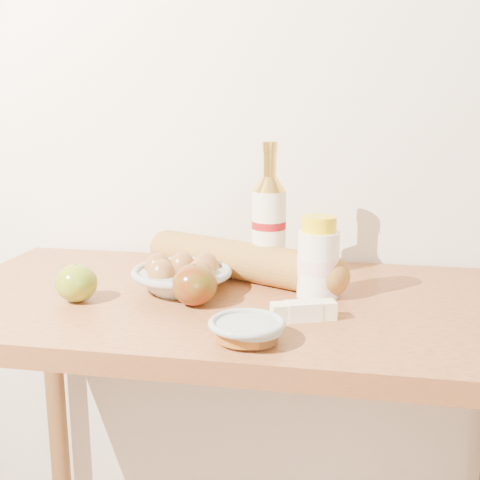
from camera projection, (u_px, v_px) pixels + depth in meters
name	position (u px, v px, depth m)	size (l,w,h in m)	color
back_wall	(269.00, 88.00, 1.39)	(3.50, 0.02, 2.60)	white
table	(243.00, 356.00, 1.19)	(1.20, 0.60, 0.90)	#AE6838
bourbon_bottle	(269.00, 226.00, 1.25)	(0.07, 0.07, 0.29)	white
cream_bottle	(318.00, 260.00, 1.15)	(0.10, 0.10, 0.16)	white
egg_bowl	(182.00, 276.00, 1.20)	(0.24, 0.24, 0.07)	#929F9B
baguette	(241.00, 261.00, 1.27)	(0.48, 0.27, 0.08)	#C18A3B
apple_yellowgreen	(77.00, 283.00, 1.13)	(0.10, 0.10, 0.07)	olive
apple_redgreen_right	(195.00, 285.00, 1.11)	(0.10, 0.10, 0.08)	maroon
sugar_bowl	(253.00, 334.00, 0.94)	(0.11, 0.11, 0.03)	gray
syrup_bowl	(247.00, 330.00, 0.95)	(0.16, 0.16, 0.04)	#99A7A1
butter_stick	(303.00, 311.00, 1.04)	(0.12, 0.07, 0.03)	#FEF9C4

